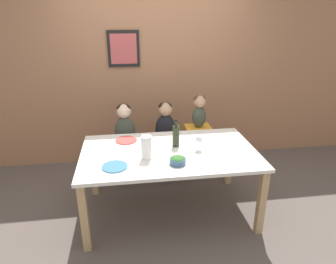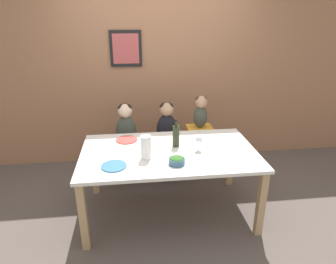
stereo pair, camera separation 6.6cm
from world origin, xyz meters
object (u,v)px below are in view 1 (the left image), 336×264
Objects in this scene: wine_bottle at (176,136)px; dinner_plate_back_left at (126,140)px; person_child_left at (125,125)px; salad_bowl_large at (178,160)px; chair_right_highchair at (198,138)px; chair_far_center at (165,149)px; paper_towel_roll at (146,147)px; person_baby_right at (199,109)px; wine_glass_near at (199,140)px; chair_far_left at (126,152)px; person_child_center at (165,123)px; dinner_plate_front_left at (115,167)px.

wine_bottle reaches higher than dinner_plate_back_left.
salad_bowl_large is at bearing -65.58° from person_child_left.
chair_right_highchair is 0.87m from wine_bottle.
chair_far_center is 3.04× the size of salad_bowl_large.
person_child_left is 2.39× the size of paper_towel_roll.
person_child_left is 0.98m from person_baby_right.
person_baby_right reaches higher than person_child_left.
chair_far_left is at bearing 133.59° from wine_glass_near.
person_baby_right reaches higher than wine_bottle.
paper_towel_roll reaches higher than chair_right_highchair.
chair_right_highchair is at bearing -0.00° from chair_far_left.
person_child_center is 3.66× the size of salad_bowl_large.
dinner_plate_front_left and dinner_plate_back_left have the same top height.
person_child_left is (0.00, 0.00, 0.38)m from chair_far_left.
wine_glass_near is at bearing 45.35° from salad_bowl_large.
person_child_left is at bearing 84.58° from dinner_plate_front_left.
chair_far_left is 1.25m from salad_bowl_large.
wine_bottle is (0.02, -0.68, 0.48)m from chair_far_center.
person_baby_right is (0.96, 0.00, 0.54)m from chair_far_left.
chair_far_center is 1.99× the size of paper_towel_roll.
chair_far_center is at bearing -90.00° from person_child_center.
wine_bottle is at bearing -88.17° from person_child_center.
salad_bowl_large reaches higher than chair_far_center.
wine_glass_near is at bearing -103.62° from chair_right_highchair.
chair_right_highchair is 1.21× the size of person_child_left.
dinner_plate_back_left is (-0.75, 0.35, -0.11)m from wine_glass_near.
person_baby_right is (0.00, 0.00, 0.41)m from chair_right_highchair.
chair_right_highchair is 0.41m from person_baby_right.
wine_glass_near is 1.06× the size of salad_bowl_large.
dinner_plate_back_left is (-0.95, -0.46, -0.18)m from person_baby_right.
dinner_plate_back_left is at bearing -154.39° from chair_right_highchair.
wine_glass_near is (0.77, -0.80, 0.47)m from chair_far_left.
chair_right_highchair is at bearing -0.08° from person_child_left.
chair_far_center is at bearing -179.75° from person_baby_right.
chair_right_highchair is 0.99m from person_child_left.
wine_glass_near is 0.69× the size of dinner_plate_back_left.
chair_right_highchair is at bearing 25.61° from dinner_plate_back_left.
dinner_plate_back_left is (0.01, -0.46, -0.02)m from person_child_left.
dinner_plate_front_left reaches higher than chair_far_center.
dinner_plate_back_left is at bearing -88.28° from chair_far_left.
person_baby_right is at bearing 45.03° from dinner_plate_front_left.
chair_far_left is 1.13m from dinner_plate_front_left.
wine_glass_near is at bearing -46.45° from person_child_left.
wine_bottle is at bearing -121.57° from person_baby_right.
chair_far_left is 0.99m from wine_bottle.
salad_bowl_large is at bearing -97.16° from wine_bottle.
paper_towel_roll is at bearing -67.39° from dinner_plate_back_left.
paper_towel_roll is at bearing -77.22° from chair_far_left.
chair_far_center is at bearing 88.47° from salad_bowl_large.
wine_glass_near is 0.69× the size of dinner_plate_front_left.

